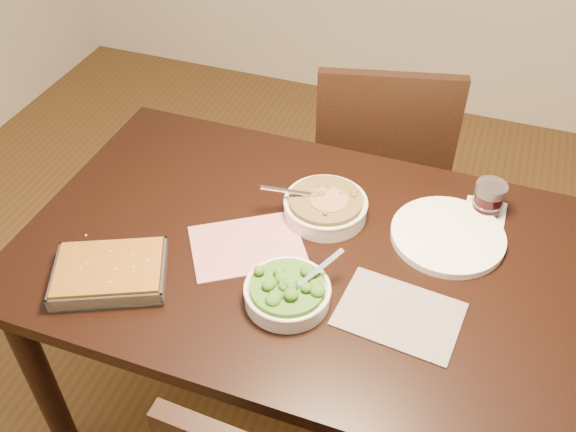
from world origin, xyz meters
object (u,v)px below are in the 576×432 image
object	(u,v)px
broccoli_bowl	(287,292)
wine_tumbler	(489,198)
baking_dish	(110,273)
dinner_plate	(448,236)
chair_far	(380,163)
table	(296,273)
stew_bowl	(325,206)

from	to	relation	value
broccoli_bowl	wine_tumbler	xyz separation A→B (m)	(0.40, 0.47, 0.02)
baking_dish	dinner_plate	world-z (taller)	baking_dish
chair_far	dinner_plate	bearing A→B (deg)	104.43
wine_tumbler	dinner_plate	distance (m)	0.16
table	dinner_plate	xyz separation A→B (m)	(0.36, 0.16, 0.11)
broccoli_bowl	baking_dish	world-z (taller)	broccoli_bowl
baking_dish	table	bearing A→B (deg)	9.10
table	stew_bowl	size ratio (longest dim) A/B	5.88
table	stew_bowl	distance (m)	0.19
wine_tumbler	dinner_plate	world-z (taller)	wine_tumbler
baking_dish	dinner_plate	xyz separation A→B (m)	(0.74, 0.42, -0.01)
table	stew_bowl	xyz separation A→B (m)	(0.03, 0.14, 0.13)
table	baking_dish	distance (m)	0.48
wine_tumbler	chair_far	xyz separation A→B (m)	(-0.37, 0.41, -0.27)
broccoli_bowl	chair_far	xyz separation A→B (m)	(0.03, 0.88, -0.25)
broccoli_bowl	table	bearing A→B (deg)	102.37
broccoli_bowl	dinner_plate	xyz separation A→B (m)	(0.32, 0.34, -0.02)
stew_bowl	broccoli_bowl	size ratio (longest dim) A/B	1.11
stew_bowl	baking_dish	distance (m)	0.58
broccoli_bowl	dinner_plate	distance (m)	0.46
stew_bowl	chair_far	distance (m)	0.62
baking_dish	broccoli_bowl	bearing A→B (deg)	-13.53
broccoli_bowl	wine_tumbler	world-z (taller)	wine_tumbler
table	stew_bowl	bearing A→B (deg)	77.65
table	wine_tumbler	distance (m)	0.55
dinner_plate	chair_far	bearing A→B (deg)	117.92
dinner_plate	stew_bowl	bearing A→B (deg)	-176.73
stew_bowl	dinner_plate	distance (m)	0.33
broccoli_bowl	dinner_plate	size ratio (longest dim) A/B	0.73
dinner_plate	baking_dish	bearing A→B (deg)	-150.54
baking_dish	dinner_plate	distance (m)	0.85
baking_dish	dinner_plate	bearing A→B (deg)	4.87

